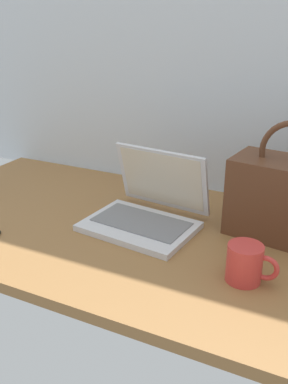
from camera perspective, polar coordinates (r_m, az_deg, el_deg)
The scene contains 4 objects.
desk at distance 1.22m, azimuth 0.69°, elevation -5.98°, with size 1.60×0.76×0.03m.
laptop at distance 1.24m, azimuth 0.40°, elevation -2.40°, with size 0.33×0.31×0.21m.
coffee_mug at distance 1.01m, azimuth 13.61°, elevation -9.32°, with size 0.12×0.08×0.09m.
handbag at distance 1.20m, azimuth 18.78°, elevation -0.83°, with size 0.32×0.20×0.33m.
Camera 1 is at (0.45, -0.97, 0.60)m, focal length 39.40 mm.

